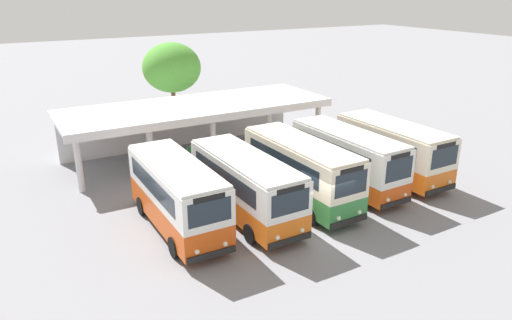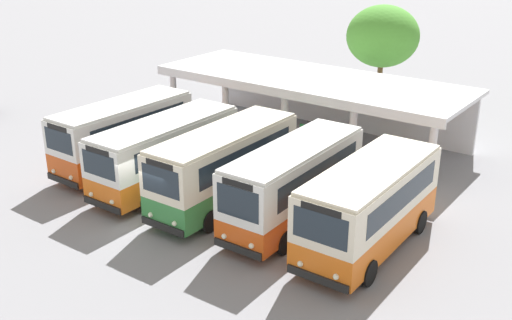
{
  "view_description": "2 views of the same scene",
  "coord_description": "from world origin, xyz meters",
  "px_view_note": "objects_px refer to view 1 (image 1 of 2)",
  "views": [
    {
      "loc": [
        -12.09,
        -15.63,
        10.48
      ],
      "look_at": [
        -1.15,
        3.63,
        2.39
      ],
      "focal_mm": 33.6,
      "sensor_mm": 36.0,
      "label": 1
    },
    {
      "loc": [
        15.62,
        -14.83,
        11.02
      ],
      "look_at": [
        2.02,
        3.53,
        1.99
      ],
      "focal_mm": 42.11,
      "sensor_mm": 36.0,
      "label": 2
    }
  ],
  "objects_px": {
    "city_bus_nearest_orange": "(177,193)",
    "waiting_chair_fourth_seat": "(210,148)",
    "city_bus_second_in_row": "(246,184)",
    "waiting_chair_end_by_column": "(181,154)",
    "city_bus_fourth_amber": "(347,157)",
    "waiting_chair_second_from_end": "(191,152)",
    "waiting_chair_middle_seat": "(201,150)",
    "city_bus_fifth_blue": "(392,148)",
    "waiting_chair_fifth_seat": "(220,147)",
    "city_bus_middle_cream": "(301,169)"
  },
  "relations": [
    {
      "from": "city_bus_fifth_blue",
      "to": "waiting_chair_fifth_seat",
      "type": "relative_size",
      "value": 8.44
    },
    {
      "from": "waiting_chair_fourth_seat",
      "to": "city_bus_fourth_amber",
      "type": "bearing_deg",
      "value": -63.21
    },
    {
      "from": "waiting_chair_fourth_seat",
      "to": "waiting_chair_middle_seat",
      "type": "bearing_deg",
      "value": -176.94
    },
    {
      "from": "waiting_chair_second_from_end",
      "to": "waiting_chair_fifth_seat",
      "type": "height_order",
      "value": "same"
    },
    {
      "from": "city_bus_middle_cream",
      "to": "city_bus_fifth_blue",
      "type": "height_order",
      "value": "city_bus_middle_cream"
    },
    {
      "from": "waiting_chair_end_by_column",
      "to": "city_bus_fifth_blue",
      "type": "bearing_deg",
      "value": -41.42
    },
    {
      "from": "city_bus_fourth_amber",
      "to": "waiting_chair_fifth_seat",
      "type": "distance_m",
      "value": 9.26
    },
    {
      "from": "waiting_chair_middle_seat",
      "to": "waiting_chair_fourth_seat",
      "type": "xyz_separation_m",
      "value": [
        0.69,
        0.04,
        0.0
      ]
    },
    {
      "from": "city_bus_fourth_amber",
      "to": "waiting_chair_fourth_seat",
      "type": "distance_m",
      "value": 9.58
    },
    {
      "from": "waiting_chair_second_from_end",
      "to": "city_bus_nearest_orange",
      "type": "bearing_deg",
      "value": -115.84
    },
    {
      "from": "waiting_chair_fourth_seat",
      "to": "city_bus_second_in_row",
      "type": "bearing_deg",
      "value": -103.83
    },
    {
      "from": "city_bus_nearest_orange",
      "to": "city_bus_middle_cream",
      "type": "height_order",
      "value": "city_bus_middle_cream"
    },
    {
      "from": "waiting_chair_fourth_seat",
      "to": "waiting_chair_fifth_seat",
      "type": "bearing_deg",
      "value": -3.43
    },
    {
      "from": "city_bus_middle_cream",
      "to": "waiting_chair_middle_seat",
      "type": "bearing_deg",
      "value": 101.29
    },
    {
      "from": "city_bus_fifth_blue",
      "to": "waiting_chair_second_from_end",
      "type": "distance_m",
      "value": 12.34
    },
    {
      "from": "city_bus_middle_cream",
      "to": "city_bus_fifth_blue",
      "type": "xyz_separation_m",
      "value": [
        6.47,
        0.21,
        -0.03
      ]
    },
    {
      "from": "city_bus_fifth_blue",
      "to": "waiting_chair_second_from_end",
      "type": "relative_size",
      "value": 8.44
    },
    {
      "from": "city_bus_second_in_row",
      "to": "waiting_chair_second_from_end",
      "type": "height_order",
      "value": "city_bus_second_in_row"
    },
    {
      "from": "waiting_chair_end_by_column",
      "to": "waiting_chair_fifth_seat",
      "type": "relative_size",
      "value": 1.0
    },
    {
      "from": "city_bus_middle_cream",
      "to": "waiting_chair_end_by_column",
      "type": "distance_m",
      "value": 9.3
    },
    {
      "from": "city_bus_fourth_amber",
      "to": "waiting_chair_second_from_end",
      "type": "relative_size",
      "value": 8.69
    },
    {
      "from": "city_bus_second_in_row",
      "to": "waiting_chair_middle_seat",
      "type": "xyz_separation_m",
      "value": [
        1.5,
        8.85,
        -1.18
      ]
    },
    {
      "from": "waiting_chair_end_by_column",
      "to": "waiting_chair_fifth_seat",
      "type": "xyz_separation_m",
      "value": [
        2.77,
        0.04,
        0.0
      ]
    },
    {
      "from": "waiting_chair_end_by_column",
      "to": "waiting_chair_middle_seat",
      "type": "distance_m",
      "value": 1.38
    },
    {
      "from": "city_bus_second_in_row",
      "to": "waiting_chair_middle_seat",
      "type": "relative_size",
      "value": 8.88
    },
    {
      "from": "city_bus_fifth_blue",
      "to": "waiting_chair_end_by_column",
      "type": "distance_m",
      "value": 12.85
    },
    {
      "from": "city_bus_second_in_row",
      "to": "waiting_chair_second_from_end",
      "type": "distance_m",
      "value": 8.92
    },
    {
      "from": "city_bus_second_in_row",
      "to": "waiting_chair_second_from_end",
      "type": "xyz_separation_m",
      "value": [
        0.81,
        8.8,
        -1.18
      ]
    },
    {
      "from": "waiting_chair_second_from_end",
      "to": "waiting_chair_middle_seat",
      "type": "xyz_separation_m",
      "value": [
        0.69,
        0.05,
        0.0
      ]
    },
    {
      "from": "city_bus_nearest_orange",
      "to": "waiting_chair_middle_seat",
      "type": "relative_size",
      "value": 8.54
    },
    {
      "from": "city_bus_second_in_row",
      "to": "waiting_chair_fourth_seat",
      "type": "distance_m",
      "value": 9.23
    },
    {
      "from": "city_bus_nearest_orange",
      "to": "waiting_chair_fourth_seat",
      "type": "relative_size",
      "value": 8.54
    },
    {
      "from": "waiting_chair_end_by_column",
      "to": "waiting_chair_fourth_seat",
      "type": "relative_size",
      "value": 1.0
    },
    {
      "from": "waiting_chair_middle_seat",
      "to": "waiting_chair_fourth_seat",
      "type": "bearing_deg",
      "value": 3.06
    },
    {
      "from": "city_bus_middle_cream",
      "to": "waiting_chair_second_from_end",
      "type": "xyz_separation_m",
      "value": [
        -2.43,
        8.66,
        -1.27
      ]
    },
    {
      "from": "city_bus_nearest_orange",
      "to": "city_bus_fourth_amber",
      "type": "relative_size",
      "value": 0.98
    },
    {
      "from": "city_bus_nearest_orange",
      "to": "city_bus_middle_cream",
      "type": "relative_size",
      "value": 0.96
    },
    {
      "from": "waiting_chair_fourth_seat",
      "to": "city_bus_middle_cream",
      "type": "bearing_deg",
      "value": -83.17
    },
    {
      "from": "city_bus_second_in_row",
      "to": "waiting_chair_end_by_column",
      "type": "bearing_deg",
      "value": 89.26
    },
    {
      "from": "city_bus_fourth_amber",
      "to": "waiting_chair_fourth_seat",
      "type": "bearing_deg",
      "value": 116.79
    },
    {
      "from": "waiting_chair_fourth_seat",
      "to": "waiting_chair_fifth_seat",
      "type": "xyz_separation_m",
      "value": [
        0.69,
        -0.04,
        0.0
      ]
    },
    {
      "from": "city_bus_second_in_row",
      "to": "waiting_chair_middle_seat",
      "type": "bearing_deg",
      "value": 80.4
    },
    {
      "from": "city_bus_fifth_blue",
      "to": "waiting_chair_second_from_end",
      "type": "bearing_deg",
      "value": 136.47
    },
    {
      "from": "city_bus_fourth_amber",
      "to": "city_bus_fifth_blue",
      "type": "distance_m",
      "value": 3.24
    },
    {
      "from": "city_bus_fourth_amber",
      "to": "waiting_chair_second_from_end",
      "type": "bearing_deg",
      "value": 124.01
    },
    {
      "from": "city_bus_fourth_amber",
      "to": "waiting_chair_fifth_seat",
      "type": "relative_size",
      "value": 8.69
    },
    {
      "from": "city_bus_nearest_orange",
      "to": "waiting_chair_fifth_seat",
      "type": "relative_size",
      "value": 8.54
    },
    {
      "from": "waiting_chair_second_from_end",
      "to": "waiting_chair_fifth_seat",
      "type": "xyz_separation_m",
      "value": [
        2.07,
        0.05,
        0.0
      ]
    },
    {
      "from": "waiting_chair_end_by_column",
      "to": "waiting_chair_second_from_end",
      "type": "distance_m",
      "value": 0.69
    },
    {
      "from": "waiting_chair_end_by_column",
      "to": "waiting_chair_second_from_end",
      "type": "relative_size",
      "value": 1.0
    }
  ]
}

